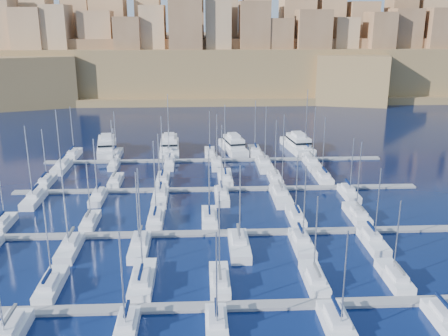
{
  "coord_description": "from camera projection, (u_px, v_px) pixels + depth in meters",
  "views": [
    {
      "loc": [
        -3.36,
        -88.32,
        34.86
      ],
      "look_at": [
        1.21,
        6.0,
        6.04
      ],
      "focal_mm": 40.0,
      "sensor_mm": 36.0,
      "label": 1
    }
  ],
  "objects": [
    {
      "name": "sailboat_47",
      "position": [
        312.0,
        163.0,
        120.57
      ],
      "size": [
        2.98,
        9.93,
        14.85
      ],
      "color": "silver",
      "rests_on": "ground"
    },
    {
      "name": "sailboat_46",
      "position": [
        264.0,
        164.0,
        119.59
      ],
      "size": [
        3.25,
        10.85,
        15.22
      ],
      "color": "silver",
      "rests_on": "ground"
    },
    {
      "name": "sailboat_14",
      "position": [
        156.0,
        219.0,
        87.63
      ],
      "size": [
        2.69,
        8.97,
        14.97
      ],
      "color": "silver",
      "rests_on": "ground"
    },
    {
      "name": "sailboat_3",
      "position": [
        220.0,
        281.0,
        67.04
      ],
      "size": [
        2.66,
        8.86,
        13.61
      ],
      "color": "silver",
      "rests_on": "ground"
    },
    {
      "name": "sailboat_20",
      "position": [
        140.0,
        246.0,
        77.09
      ],
      "size": [
        2.83,
        9.42,
        13.28
      ],
      "color": "silver",
      "rests_on": "ground"
    },
    {
      "name": "motor_yacht_d",
      "position": [
        298.0,
        144.0,
        134.86
      ],
      "size": [
        7.01,
        17.04,
        5.25
      ],
      "color": "silver",
      "rests_on": "ground"
    },
    {
      "name": "motor_yacht_c",
      "position": [
        233.0,
        145.0,
        133.39
      ],
      "size": [
        7.34,
        15.68,
        5.25
      ],
      "color": "silver",
      "rests_on": "ground"
    },
    {
      "name": "sailboat_39",
      "position": [
        210.0,
        153.0,
        130.05
      ],
      "size": [
        2.63,
        8.75,
        11.9
      ],
      "color": "silver",
      "rests_on": "ground"
    },
    {
      "name": "sailboat_26",
      "position": [
        163.0,
        179.0,
        108.65
      ],
      "size": [
        2.7,
        8.99,
        14.92
      ],
      "color": "silver",
      "rests_on": "ground"
    },
    {
      "name": "sailboat_4",
      "position": [
        314.0,
        279.0,
        67.63
      ],
      "size": [
        2.65,
        8.84,
        12.73
      ],
      "color": "silver",
      "rests_on": "ground"
    },
    {
      "name": "sailboat_1",
      "position": [
        51.0,
        285.0,
        66.04
      ],
      "size": [
        2.67,
        8.92,
        12.65
      ],
      "color": "silver",
      "rests_on": "ground"
    },
    {
      "name": "sailboat_44",
      "position": [
        170.0,
        164.0,
        120.03
      ],
      "size": [
        2.31,
        7.7,
        11.87
      ],
      "color": "silver",
      "rests_on": "ground"
    },
    {
      "name": "sailboat_45",
      "position": [
        217.0,
        164.0,
        120.13
      ],
      "size": [
        2.58,
        8.61,
        13.33
      ],
      "color": "silver",
      "rests_on": "ground"
    },
    {
      "name": "pontoon_mid_far",
      "position": [
        217.0,
        189.0,
        104.2
      ],
      "size": [
        84.0,
        2.0,
        0.4
      ],
      "primitive_type": "cube",
      "color": "slate",
      "rests_on": "ground"
    },
    {
      "name": "sailboat_43",
      "position": [
        114.0,
        165.0,
        119.69
      ],
      "size": [
        2.13,
        7.11,
        12.02
      ],
      "color": "silver",
      "rests_on": "ground"
    },
    {
      "name": "pontoon_far",
      "position": [
        214.0,
        160.0,
        125.22
      ],
      "size": [
        84.0,
        2.0,
        0.4
      ],
      "primitive_type": "cube",
      "color": "slate",
      "rests_on": "ground"
    },
    {
      "name": "sailboat_8",
      "position": [
        126.0,
        329.0,
        56.7
      ],
      "size": [
        2.45,
        8.17,
        13.36
      ],
      "color": "silver",
      "rests_on": "ground"
    },
    {
      "name": "sailboat_15",
      "position": [
        209.0,
        218.0,
        88.07
      ],
      "size": [
        2.69,
        8.97,
        13.16
      ],
      "color": "silver",
      "rests_on": "ground"
    },
    {
      "name": "sailboat_41",
      "position": [
        305.0,
        151.0,
        131.83
      ],
      "size": [
        3.03,
        10.09,
        17.18
      ],
      "color": "silver",
      "rests_on": "ground"
    },
    {
      "name": "sailboat_17",
      "position": [
        357.0,
        214.0,
        89.56
      ],
      "size": [
        2.86,
        9.53,
        14.3
      ],
      "color": "silver",
      "rests_on": "ground"
    },
    {
      "name": "ground",
      "position": [
        219.0,
        208.0,
        94.71
      ],
      "size": [
        600.0,
        600.0,
        0.0
      ],
      "primitive_type": "plane",
      "color": "black",
      "rests_on": "ground"
    },
    {
      "name": "sailboat_36",
      "position": [
        74.0,
        154.0,
        128.51
      ],
      "size": [
        2.68,
        8.94,
        13.38
      ],
      "color": "silver",
      "rests_on": "ground"
    },
    {
      "name": "sailboat_31",
      "position": [
        98.0,
        197.0,
        98.15
      ],
      "size": [
        2.48,
        8.28,
        12.96
      ],
      "color": "silver",
      "rests_on": "ground"
    },
    {
      "name": "sailboat_16",
      "position": [
        296.0,
        217.0,
        88.47
      ],
      "size": [
        2.49,
        8.31,
        12.34
      ],
      "color": "silver",
      "rests_on": "ground"
    },
    {
      "name": "sailboat_37",
      "position": [
        116.0,
        154.0,
        128.91
      ],
      "size": [
        2.61,
        8.71,
        11.97
      ],
      "color": "silver",
      "rests_on": "ground"
    },
    {
      "name": "sailboat_9",
      "position": [
        217.0,
        328.0,
        57.0
      ],
      "size": [
        2.56,
        8.54,
        13.19
      ],
      "color": "silver",
      "rests_on": "ground"
    },
    {
      "name": "sailboat_40",
      "position": [
        255.0,
        151.0,
        131.17
      ],
      "size": [
        2.99,
        9.98,
        14.39
      ],
      "color": "silver",
      "rests_on": "ground"
    },
    {
      "name": "sailboat_2",
      "position": [
        143.0,
        280.0,
        67.18
      ],
      "size": [
        3.06,
        10.2,
        16.69
      ],
      "color": "silver",
      "rests_on": "ground"
    },
    {
      "name": "sailboat_5",
      "position": [
        394.0,
        277.0,
        68.11
      ],
      "size": [
        2.63,
        8.76,
        11.93
      ],
      "color": "silver",
      "rests_on": "ground"
    },
    {
      "name": "sailboat_33",
      "position": [
        222.0,
        196.0,
        98.86
      ],
      "size": [
        2.74,
        9.14,
        15.49
      ],
      "color": "silver",
      "rests_on": "ground"
    },
    {
      "name": "sailboat_30",
      "position": [
        34.0,
        199.0,
        97.04
      ],
      "size": [
        2.82,
        9.4,
        15.72
      ],
      "color": "silver",
      "rests_on": "ground"
    },
    {
      "name": "sailboat_13",
      "position": [
        90.0,
        221.0,
        86.61
      ],
      "size": [
        2.37,
        7.89,
        11.82
      ],
      "color": "silver",
      "rests_on": "ground"
    },
    {
      "name": "sailboat_21",
      "position": [
        239.0,
        245.0,
        77.43
      ],
      "size": [
        3.06,
        10.19,
        14.19
      ],
      "color": "silver",
      "rests_on": "ground"
    },
    {
      "name": "sailboat_28",
      "position": [
        275.0,
        178.0,
        109.57
      ],
      "size": [
        2.56,
        8.53,
        13.96
      ],
      "color": "silver",
      "rests_on": "ground"
    },
    {
      "name": "sailboat_25",
      "position": [
        116.0,
        181.0,
        107.87
      ],
      "size": [
        2.5,
        8.32,
        12.5
      ],
      "color": "silver",
      "rests_on": "ground"
    },
    {
      "name": "sailboat_11",
      "position": [
        445.0,
        321.0,
        58.31
      ],
      "size": [
        2.51,
        8.38,
        12.27
      ],
      "color": "silver",
      "rests_on": "ground"
    },
    {
      "name": "sailboat_34",
      "position": [
        281.0,
        196.0,
        98.61
      ],
      "size": [
        3.24,
        10.8,
        17.56
      ],
      "color": "silver",
      "rests_on": "ground"
    },
    {
      "name": "sailboat_27",
      "position": [
        225.0,
        178.0,
        109.81
      ],
      "size": [
        3.04,
        10.14,
        17.13
      ],
      "color": "silver",
      "rests_on": "ground"
    },
    {
      "name": "sailboat_22",
      "position": [
        302.0,
        243.0,
        78.25
      ],
      "size": [
        2.83,
        9.43,
        13.82
      ],
      "color": "silver",
      "rests_on": "ground"
    },
    {
      "name": "sailboat_23",
      "position": [
        373.0,
        241.0,
        78.9
      ],
      "size": [
        2.75,
        9.17,
        13.31
      ],
      "color": "silver",
      "rests_on": "ground"
    },
    {
      "name": "pontoon_near",
      "position": [
        230.0,
        306.0,
        62.17
      ],
      "size": [
        84.0,
        2.0,
        0.4
      ],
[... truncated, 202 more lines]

